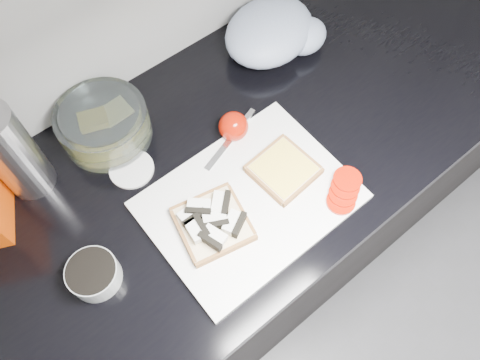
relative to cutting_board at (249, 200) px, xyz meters
The scene contains 13 objects.
base_cabinet 0.50m from the cutting_board, 121.73° to the left, with size 3.50×0.60×0.86m, color black.
countertop 0.14m from the cutting_board, 121.73° to the left, with size 3.50×0.64×0.04m, color black.
cutting_board is the anchor object (origin of this frame).
bread_left 0.09m from the cutting_board, behind, with size 0.16×0.16×0.04m.
bread_right 0.10m from the cutting_board, ahead, with size 0.13×0.13×0.02m.
tomato_slices 0.19m from the cutting_board, 34.42° to the right, with size 0.11×0.09×0.02m.
knife 0.16m from the cutting_board, 60.47° to the left, with size 0.17×0.07×0.01m.
seed_tub 0.33m from the cutting_board, behind, with size 0.09×0.09×0.05m.
tub_lid 0.26m from the cutting_board, 124.31° to the left, with size 0.09×0.09×0.01m, color white.
glass_bowl 0.35m from the cutting_board, 113.29° to the left, with size 0.19×0.19×0.08m.
steel_canister 0.46m from the cutting_board, 134.88° to the left, with size 0.09×0.09×0.22m, color #AFAFB4.
grocery_bag 0.42m from the cutting_board, 42.65° to the left, with size 0.26×0.23×0.10m.
whole_tomatoes 0.17m from the cutting_board, 62.52° to the left, with size 0.06×0.06×0.06m.
Camera 1 is at (-0.19, 0.78, 1.76)m, focal length 35.00 mm.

